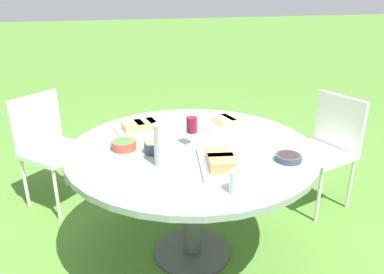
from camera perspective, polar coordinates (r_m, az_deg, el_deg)
ground_plane at (r=2.65m, az=0.00°, el=-17.13°), size 40.00×40.00×0.00m
dining_table at (r=2.28m, az=0.00°, el=-3.59°), size 1.48×1.48×0.78m
chair_near_left at (r=3.19m, az=-21.03°, el=-0.64°), size 0.61×0.61×0.89m
chair_far_back at (r=3.14m, az=19.85°, el=-0.78°), size 0.54×0.53×0.89m
water_pitcher at (r=1.98m, az=-4.32°, el=-1.10°), size 0.11×0.11×0.23m
wine_glass at (r=2.22m, az=-0.04°, el=1.70°), size 0.07×0.07×0.17m
platter_bread_main at (r=1.98m, az=4.27°, el=-3.66°), size 0.43×0.28×0.08m
platter_charcuterie at (r=2.49m, az=-7.10°, el=1.63°), size 0.25×0.40×0.07m
platter_sandwich_side at (r=2.58m, az=5.22°, el=2.24°), size 0.30×0.38×0.06m
bowl_fries at (r=2.16m, az=-5.68°, el=-1.46°), size 0.12×0.12×0.06m
bowl_salad at (r=2.23m, az=-10.35°, el=-1.11°), size 0.14×0.14×0.05m
bowl_olives at (r=2.12m, az=14.49°, el=-3.01°), size 0.14×0.14×0.04m
cup_water_near at (r=1.74m, az=6.96°, el=-6.76°), size 0.08×0.08×0.11m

